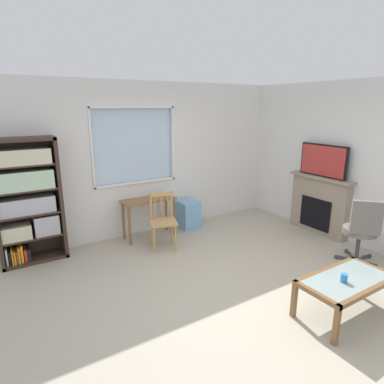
{
  "coord_description": "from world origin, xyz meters",
  "views": [
    {
      "loc": [
        -2.34,
        -2.79,
        2.26
      ],
      "look_at": [
        -0.0,
        0.97,
        1.07
      ],
      "focal_mm": 30.23,
      "sensor_mm": 36.0,
      "label": 1
    }
  ],
  "objects_px": {
    "plastic_drawer_unit": "(188,214)",
    "fireplace": "(319,205)",
    "desk_under_window": "(149,206)",
    "tv": "(323,161)",
    "office_chair": "(362,228)",
    "bookshelf": "(27,198)",
    "wooden_chair": "(163,220)",
    "coffee_table": "(346,283)",
    "sippy_cup": "(344,278)"
  },
  "relations": [
    {
      "from": "plastic_drawer_unit",
      "to": "office_chair",
      "type": "distance_m",
      "value": 2.94
    },
    {
      "from": "desk_under_window",
      "to": "office_chair",
      "type": "bearing_deg",
      "value": -49.2
    },
    {
      "from": "plastic_drawer_unit",
      "to": "tv",
      "type": "height_order",
      "value": "tv"
    },
    {
      "from": "fireplace",
      "to": "office_chair",
      "type": "relative_size",
      "value": 1.21
    },
    {
      "from": "desk_under_window",
      "to": "tv",
      "type": "distance_m",
      "value": 3.14
    },
    {
      "from": "sippy_cup",
      "to": "plastic_drawer_unit",
      "type": "bearing_deg",
      "value": 89.9
    },
    {
      "from": "bookshelf",
      "to": "office_chair",
      "type": "xyz_separation_m",
      "value": [
        4.04,
        -2.64,
        -0.42
      ]
    },
    {
      "from": "desk_under_window",
      "to": "plastic_drawer_unit",
      "type": "relative_size",
      "value": 1.81
    },
    {
      "from": "fireplace",
      "to": "coffee_table",
      "type": "distance_m",
      "value": 2.49
    },
    {
      "from": "plastic_drawer_unit",
      "to": "fireplace",
      "type": "xyz_separation_m",
      "value": [
        1.88,
        -1.47,
        0.27
      ]
    },
    {
      "from": "desk_under_window",
      "to": "tv",
      "type": "relative_size",
      "value": 1.03
    },
    {
      "from": "office_chair",
      "to": "coffee_table",
      "type": "relative_size",
      "value": 0.92
    },
    {
      "from": "plastic_drawer_unit",
      "to": "coffee_table",
      "type": "xyz_separation_m",
      "value": [
        0.09,
        -3.2,
        0.12
      ]
    },
    {
      "from": "sippy_cup",
      "to": "coffee_table",
      "type": "bearing_deg",
      "value": 13.57
    },
    {
      "from": "bookshelf",
      "to": "plastic_drawer_unit",
      "type": "height_order",
      "value": "bookshelf"
    },
    {
      "from": "fireplace",
      "to": "office_chair",
      "type": "bearing_deg",
      "value": -114.85
    },
    {
      "from": "bookshelf",
      "to": "sippy_cup",
      "type": "bearing_deg",
      "value": -50.82
    },
    {
      "from": "tv",
      "to": "sippy_cup",
      "type": "distance_m",
      "value": 2.69
    },
    {
      "from": "plastic_drawer_unit",
      "to": "desk_under_window",
      "type": "bearing_deg",
      "value": -176.56
    },
    {
      "from": "coffee_table",
      "to": "sippy_cup",
      "type": "distance_m",
      "value": 0.15
    },
    {
      "from": "sippy_cup",
      "to": "wooden_chair",
      "type": "bearing_deg",
      "value": 107.05
    },
    {
      "from": "bookshelf",
      "to": "fireplace",
      "type": "relative_size",
      "value": 1.51
    },
    {
      "from": "coffee_table",
      "to": "bookshelf",
      "type": "bearing_deg",
      "value": 130.39
    },
    {
      "from": "coffee_table",
      "to": "sippy_cup",
      "type": "bearing_deg",
      "value": -166.43
    },
    {
      "from": "plastic_drawer_unit",
      "to": "fireplace",
      "type": "height_order",
      "value": "fireplace"
    },
    {
      "from": "tv",
      "to": "sippy_cup",
      "type": "height_order",
      "value": "tv"
    },
    {
      "from": "bookshelf",
      "to": "coffee_table",
      "type": "distance_m",
      "value": 4.32
    },
    {
      "from": "bookshelf",
      "to": "office_chair",
      "type": "distance_m",
      "value": 4.84
    },
    {
      "from": "desk_under_window",
      "to": "fireplace",
      "type": "relative_size",
      "value": 0.77
    },
    {
      "from": "bookshelf",
      "to": "office_chair",
      "type": "height_order",
      "value": "bookshelf"
    },
    {
      "from": "wooden_chair",
      "to": "plastic_drawer_unit",
      "type": "xyz_separation_m",
      "value": [
        0.82,
        0.57,
        -0.21
      ]
    },
    {
      "from": "wooden_chair",
      "to": "coffee_table",
      "type": "xyz_separation_m",
      "value": [
        0.91,
        -2.63,
        -0.09
      ]
    },
    {
      "from": "bookshelf",
      "to": "office_chair",
      "type": "relative_size",
      "value": 1.84
    },
    {
      "from": "wooden_chair",
      "to": "fireplace",
      "type": "relative_size",
      "value": 0.74
    },
    {
      "from": "bookshelf",
      "to": "tv",
      "type": "xyz_separation_m",
      "value": [
        4.54,
        -1.53,
        0.36
      ]
    },
    {
      "from": "plastic_drawer_unit",
      "to": "office_chair",
      "type": "height_order",
      "value": "office_chair"
    },
    {
      "from": "plastic_drawer_unit",
      "to": "bookshelf",
      "type": "bearing_deg",
      "value": 178.81
    },
    {
      "from": "coffee_table",
      "to": "tv",
      "type": "bearing_deg",
      "value": 44.34
    },
    {
      "from": "wooden_chair",
      "to": "tv",
      "type": "xyz_separation_m",
      "value": [
        2.68,
        -0.91,
        0.87
      ]
    },
    {
      "from": "bookshelf",
      "to": "wooden_chair",
      "type": "relative_size",
      "value": 2.04
    },
    {
      "from": "desk_under_window",
      "to": "wooden_chair",
      "type": "distance_m",
      "value": 0.53
    },
    {
      "from": "desk_under_window",
      "to": "plastic_drawer_unit",
      "type": "bearing_deg",
      "value": 3.44
    },
    {
      "from": "wooden_chair",
      "to": "desk_under_window",
      "type": "bearing_deg",
      "value": 91.15
    },
    {
      "from": "bookshelf",
      "to": "coffee_table",
      "type": "xyz_separation_m",
      "value": [
        2.77,
        -3.26,
        -0.59
      ]
    },
    {
      "from": "bookshelf",
      "to": "coffee_table",
      "type": "relative_size",
      "value": 1.7
    },
    {
      "from": "tv",
      "to": "coffee_table",
      "type": "bearing_deg",
      "value": -135.66
    },
    {
      "from": "bookshelf",
      "to": "wooden_chair",
      "type": "distance_m",
      "value": 2.02
    },
    {
      "from": "wooden_chair",
      "to": "tv",
      "type": "bearing_deg",
      "value": -18.72
    },
    {
      "from": "plastic_drawer_unit",
      "to": "fireplace",
      "type": "bearing_deg",
      "value": -38.14
    },
    {
      "from": "desk_under_window",
      "to": "sippy_cup",
      "type": "height_order",
      "value": "desk_under_window"
    }
  ]
}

